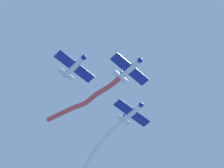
% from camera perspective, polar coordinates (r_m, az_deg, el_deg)
% --- Properties ---
extents(airplane_lead, '(5.11, 6.84, 1.71)m').
position_cam_1_polar(airplane_lead, '(59.80, 2.53, 2.12)').
color(airplane_lead, silver).
extents(smoke_trail_lead, '(15.01, 3.69, 2.09)m').
position_cam_1_polar(smoke_trail_lead, '(64.03, -4.06, -2.49)').
color(smoke_trail_lead, '#DB4C4C').
extents(airplane_left_wing, '(5.06, 6.80, 1.71)m').
position_cam_1_polar(airplane_left_wing, '(64.52, 2.85, -4.11)').
color(airplane_left_wing, silver).
extents(smoke_trail_left_wing, '(18.23, 5.00, 1.32)m').
position_cam_1_polar(smoke_trail_left_wing, '(71.00, -2.56, -10.05)').
color(smoke_trail_left_wing, white).
extents(airplane_right_wing, '(5.10, 6.83, 1.71)m').
position_cam_1_polar(airplane_right_wing, '(60.10, -5.36, 2.52)').
color(airplane_right_wing, silver).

